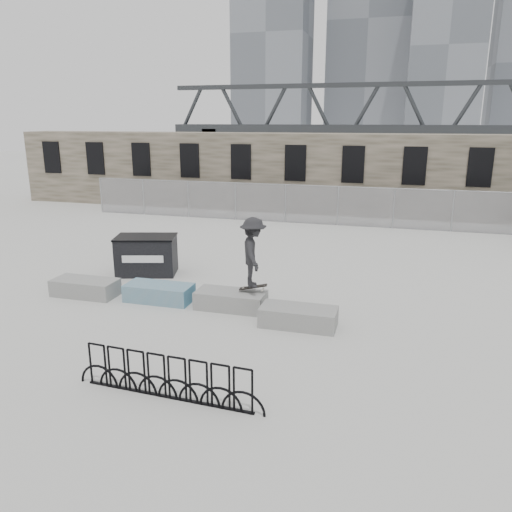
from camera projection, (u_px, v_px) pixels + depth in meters
The scene contains 12 objects.
ground at pixel (193, 303), 14.83m from camera, with size 120.00×120.00×0.00m, color #BAB9B4.
stone_wall at pixel (299, 172), 29.30m from camera, with size 36.00×2.58×4.50m.
chainlink_fence at pixel (285, 203), 26.15m from camera, with size 22.06×0.06×2.02m.
planter_far_left at pixel (85, 287), 15.40m from camera, with size 2.00×0.90×0.51m.
planter_center_left at pixel (159, 292), 14.94m from camera, with size 2.00×0.90×0.51m.
planter_center_right at pixel (231, 299), 14.33m from camera, with size 2.00×0.90×0.51m.
planter_offset at pixel (298, 316), 13.11m from camera, with size 2.00×0.90×0.51m.
dumpster at pixel (147, 255), 17.47m from camera, with size 2.32×1.77×1.35m.
bike_rack at pixel (167, 378), 9.66m from camera, with size 4.04×0.26×0.90m.
skyline_towers at pixel (373, 36), 96.63m from camera, with size 58.00×28.00×48.00m.
truss_bridge at pixel (438, 129), 62.14m from camera, with size 70.00×3.00×9.80m.
skateboarder at pixel (253, 252), 13.92m from camera, with size 1.14×1.46×2.11m.
Camera 1 is at (5.59, -12.89, 5.28)m, focal length 35.00 mm.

